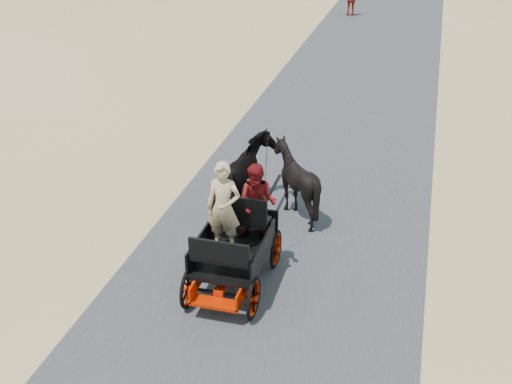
# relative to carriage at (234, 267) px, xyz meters

# --- Properties ---
(ground) EXTENTS (140.00, 140.00, 0.00)m
(ground) POSITION_rel_carriage_xyz_m (0.61, 2.32, -0.36)
(ground) COLOR tan
(road) EXTENTS (6.00, 140.00, 0.01)m
(road) POSITION_rel_carriage_xyz_m (0.61, 2.32, -0.35)
(road) COLOR #38383A
(road) RESTS_ON ground
(carriage) EXTENTS (1.30, 2.40, 0.72)m
(carriage) POSITION_rel_carriage_xyz_m (0.00, 0.00, 0.00)
(carriage) COLOR black
(carriage) RESTS_ON ground
(horse_left) EXTENTS (0.91, 2.01, 1.70)m
(horse_left) POSITION_rel_carriage_xyz_m (-0.55, 3.00, 0.49)
(horse_left) COLOR black
(horse_left) RESTS_ON ground
(horse_right) EXTENTS (1.37, 1.54, 1.70)m
(horse_right) POSITION_rel_carriage_xyz_m (0.55, 3.00, 0.49)
(horse_right) COLOR black
(horse_right) RESTS_ON ground
(driver_man) EXTENTS (0.66, 0.43, 1.80)m
(driver_man) POSITION_rel_carriage_xyz_m (-0.20, 0.05, 1.26)
(driver_man) COLOR tan
(driver_man) RESTS_ON carriage
(passenger_woman) EXTENTS (0.77, 0.60, 1.58)m
(passenger_woman) POSITION_rel_carriage_xyz_m (0.30, 0.60, 1.15)
(passenger_woman) COLOR #660C0F
(passenger_woman) RESTS_ON carriage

